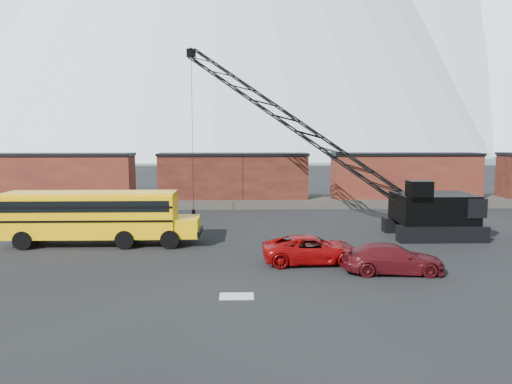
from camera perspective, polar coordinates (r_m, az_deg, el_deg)
The scene contains 10 objects.
ground at distance 24.72m, azimuth -3.33°, elevation -8.89°, with size 160.00×160.00×0.00m, color black.
gravel_berm at distance 46.24m, azimuth -2.59°, elevation -1.13°, with size 120.00×5.00×0.70m, color #444038.
boxcar_west_near at distance 48.90m, azimuth -21.71°, elevation 1.67°, with size 13.70×3.10×4.17m.
boxcar_mid at distance 45.97m, azimuth -2.61°, elevation 1.85°, with size 13.70×3.10×4.17m.
boxcar_east_near at distance 48.45m, azimuth 16.69°, elevation 1.82°, with size 13.70×3.10×4.17m.
snow_patch at distance 20.88m, azimuth -2.23°, elevation -11.81°, with size 1.40×0.90×0.02m, color silver.
school_bus at distance 31.18m, azimuth -17.70°, elevation -2.56°, with size 11.65×2.65×3.19m.
red_pickup at distance 25.97m, azimuth 6.47°, elevation -6.54°, with size 2.37×5.13×1.43m, color #910708.
maroon_suv at distance 24.90m, azimuth 15.35°, elevation -7.35°, with size 1.95×4.80×1.39m, color #500E13.
crawler_crane at distance 35.67m, azimuth 3.94°, elevation 8.09°, with size 19.45×10.71×13.33m.
Camera 1 is at (0.69, -23.80, 6.64)m, focal length 35.00 mm.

